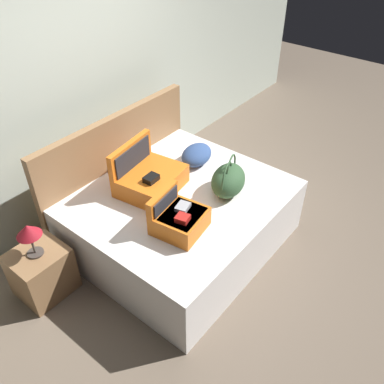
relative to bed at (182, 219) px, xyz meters
The scene contains 10 objects.
ground_plane 0.49m from the bed, 90.00° to the right, with size 12.00×12.00×0.00m, color #6B5B4C.
back_wall 1.61m from the bed, 90.00° to the left, with size 8.00×0.10×2.60m, color #B7C1B2.
bed is the anchor object (origin of this frame).
headboard 0.88m from the bed, 90.00° to the left, with size 1.87×0.08×1.09m, color olive.
hard_case_large 0.52m from the bed, 108.22° to the left, with size 0.63×0.56×0.43m.
hard_case_medium 0.59m from the bed, 142.81° to the right, with size 0.43×0.43×0.32m.
duffel_bag 0.60m from the bed, 43.66° to the right, with size 0.50×0.42×0.35m.
pillow_near_headboard 0.67m from the bed, 24.24° to the left, with size 0.38×0.27×0.18m, color navy.
nightstand 1.32m from the bed, 155.39° to the left, with size 0.44×0.40×0.45m, color olive.
table_lamp 1.37m from the bed, 155.39° to the left, with size 0.20×0.20×0.31m.
Camera 1 is at (-2.18, -1.46, 2.88)m, focal length 38.02 mm.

